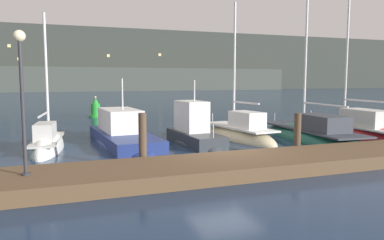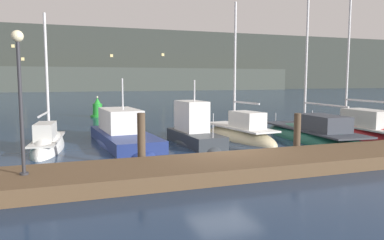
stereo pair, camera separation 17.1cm
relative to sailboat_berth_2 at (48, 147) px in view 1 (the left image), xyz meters
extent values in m
plane|color=#192D4C|center=(6.41, -4.71, -0.11)|extent=(400.00, 400.00, 0.00)
cube|color=brown|center=(6.41, -6.46, 0.12)|extent=(26.95, 2.80, 0.45)
cylinder|color=#4C3D2D|center=(3.20, -4.81, 0.86)|extent=(0.28, 0.28, 1.94)
cylinder|color=#4C3D2D|center=(9.62, -4.81, 0.76)|extent=(0.28, 0.28, 1.74)
ellipsoid|color=white|center=(0.01, 0.05, -0.11)|extent=(1.84, 5.30, 1.64)
cube|color=silver|center=(0.01, 0.05, 0.36)|extent=(1.54, 4.45, 0.08)
cube|color=silver|center=(-0.07, -0.57, 0.78)|extent=(0.93, 1.74, 0.75)
cylinder|color=silver|center=(0.05, 0.46, 3.14)|extent=(0.12, 0.12, 5.55)
cylinder|color=silver|center=(-0.09, -0.80, 1.54)|extent=(0.38, 2.52, 0.09)
cylinder|color=silver|center=(0.28, 2.42, 0.61)|extent=(0.04, 0.04, 0.50)
ellipsoid|color=navy|center=(3.43, 0.37, -0.11)|extent=(2.87, 7.47, 0.93)
cube|color=navy|center=(3.43, 0.37, 0.17)|extent=(2.63, 6.73, 0.55)
cube|color=silver|center=(3.38, 1.10, 0.99)|extent=(1.83, 3.33, 1.09)
cube|color=black|center=(3.27, 2.56, 1.15)|extent=(1.42, 0.33, 0.49)
cylinder|color=silver|center=(3.42, 0.52, 2.29)|extent=(0.07, 0.07, 1.51)
cylinder|color=silver|center=(3.65, -2.69, 0.74)|extent=(0.04, 0.04, 0.60)
ellipsoid|color=#2D3338|center=(6.62, -0.91, -0.11)|extent=(1.84, 4.68, 0.99)
cube|color=#2D3338|center=(6.62, -0.91, 0.19)|extent=(1.68, 4.21, 0.59)
cube|color=silver|center=(6.59, -0.46, 1.22)|extent=(1.18, 2.08, 1.47)
cube|color=black|center=(6.54, 0.46, 1.44)|extent=(0.96, 0.34, 0.65)
cylinder|color=silver|center=(6.61, -0.82, 2.46)|extent=(0.07, 0.07, 1.01)
cylinder|color=silver|center=(6.73, -2.84, 0.78)|extent=(0.04, 0.04, 0.60)
ellipsoid|color=beige|center=(9.38, -0.07, -0.11)|extent=(2.47, 6.08, 1.34)
cube|color=silver|center=(9.38, -0.07, 0.52)|extent=(2.08, 5.11, 0.08)
cube|color=silver|center=(9.47, -0.78, 0.97)|extent=(1.28, 2.01, 0.81)
cylinder|color=silver|center=(9.32, 0.40, 3.76)|extent=(0.12, 0.12, 6.47)
cylinder|color=silver|center=(9.46, -0.68, 1.82)|extent=(0.36, 2.17, 0.09)
cylinder|color=silver|center=(9.04, 2.63, 0.77)|extent=(0.04, 0.04, 0.50)
ellipsoid|color=#195647|center=(12.82, -1.52, -0.11)|extent=(2.95, 8.51, 1.44)
cube|color=#333842|center=(12.82, -1.52, 0.44)|extent=(2.47, 7.14, 0.08)
cube|color=#333842|center=(12.75, -2.52, 0.87)|extent=(1.60, 2.77, 0.77)
cylinder|color=silver|center=(12.86, -0.85, 5.07)|extent=(0.12, 0.12, 9.26)
cylinder|color=silver|center=(12.74, -2.58, 1.76)|extent=(0.33, 3.47, 0.09)
cylinder|color=silver|center=(13.09, 2.32, 0.69)|extent=(0.04, 0.04, 0.50)
ellipsoid|color=red|center=(16.03, -0.99, -0.11)|extent=(2.58, 8.56, 1.62)
cube|color=silver|center=(16.03, -0.99, 0.46)|extent=(2.17, 7.19, 0.08)
cube|color=silver|center=(15.98, -2.01, 0.95)|extent=(1.42, 2.77, 0.89)
cylinder|color=silver|center=(16.07, -0.32, 5.25)|extent=(0.12, 0.12, 9.58)
cylinder|color=silver|center=(15.96, -2.39, 1.86)|extent=(0.31, 4.15, 0.09)
cylinder|color=silver|center=(16.24, 2.89, 0.71)|extent=(0.04, 0.04, 0.50)
cylinder|color=green|center=(3.51, 14.28, -0.03)|extent=(1.17, 1.17, 0.16)
cylinder|color=green|center=(3.51, 14.28, 0.53)|extent=(0.78, 0.78, 0.95)
cone|color=green|center=(3.51, 14.28, 1.25)|extent=(0.54, 0.54, 0.50)
sphere|color=#F9EAB7|center=(3.51, 14.28, 1.55)|extent=(0.16, 0.16, 0.16)
cylinder|color=#2D2D33|center=(-0.45, -6.36, 0.37)|extent=(0.24, 0.24, 0.06)
cylinder|color=#2D2D33|center=(-0.45, -6.36, 2.20)|extent=(0.10, 0.10, 3.60)
sphere|color=#F9EAB7|center=(-0.45, -6.36, 4.15)|extent=(0.32, 0.32, 0.32)
cube|color=#333833|center=(6.41, 98.76, 8.77)|extent=(240.00, 16.00, 17.76)
cube|color=#3F463F|center=(-4.49, 88.76, 3.07)|extent=(144.00, 10.00, 6.36)
cube|color=#F4DB8C|center=(-10.33, 90.71, 11.69)|extent=(0.80, 0.10, 0.80)
cube|color=#F4DB8C|center=(29.83, 90.71, 10.34)|extent=(0.80, 0.10, 0.80)
cube|color=#F4DB8C|center=(14.86, 90.71, 9.73)|extent=(0.80, 0.10, 0.80)
cube|color=#F4DB8C|center=(57.68, 90.71, 1.69)|extent=(0.80, 0.10, 0.80)
cube|color=#F4DB8C|center=(62.74, 90.71, 4.65)|extent=(0.80, 0.10, 0.80)
cube|color=#F4DB8C|center=(45.67, 90.71, 2.03)|extent=(0.80, 0.10, 0.80)
cube|color=#F4DB8C|center=(-8.16, 90.71, 8.38)|extent=(0.80, 0.10, 0.80)
cube|color=#F4DB8C|center=(57.77, 90.71, 4.23)|extent=(0.80, 0.10, 0.80)
camera|label=1|loc=(0.39, -17.50, 2.98)|focal=35.00mm
camera|label=2|loc=(0.55, -17.56, 2.98)|focal=35.00mm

